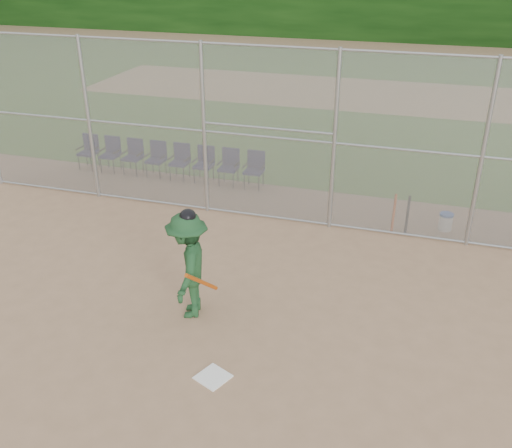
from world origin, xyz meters
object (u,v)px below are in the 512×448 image
(home_plate, at_px, (213,377))
(chair_0, at_px, (88,152))
(water_cooler, at_px, (446,221))
(batter_at_plate, at_px, (188,265))

(home_plate, bearing_deg, chair_0, 132.15)
(water_cooler, relative_size, chair_0, 0.41)
(home_plate, bearing_deg, water_cooler, 61.81)
(home_plate, distance_m, water_cooler, 6.99)
(batter_at_plate, distance_m, chair_0, 8.07)
(home_plate, xyz_separation_m, batter_at_plate, (-0.96, 1.46, 0.96))
(home_plate, distance_m, chair_0, 9.79)
(water_cooler, height_order, chair_0, chair_0)
(home_plate, relative_size, water_cooler, 1.11)
(home_plate, distance_m, batter_at_plate, 2.00)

